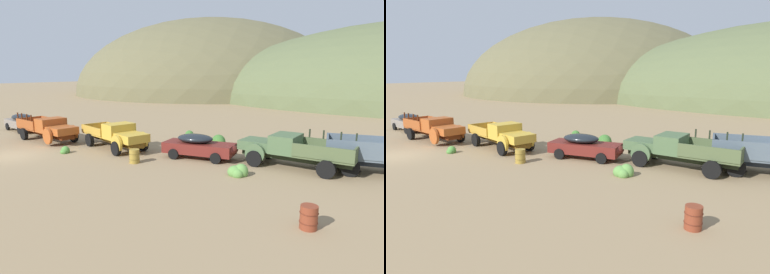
# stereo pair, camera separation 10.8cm
# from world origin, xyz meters

# --- Properties ---
(ground_plane) EXTENTS (300.00, 300.00, 0.00)m
(ground_plane) POSITION_xyz_m (0.00, 0.00, 0.00)
(ground_plane) COLOR #937A56
(hill_distant) EXTENTS (70.39, 73.29, 38.60)m
(hill_distant) POSITION_xyz_m (-23.38, 71.28, 0.00)
(hill_distant) COLOR brown
(hill_distant) RESTS_ON ground
(car_primer_gray) EXTENTS (5.22, 2.68, 1.57)m
(car_primer_gray) POSITION_xyz_m (-8.40, 6.28, 0.82)
(car_primer_gray) COLOR slate
(car_primer_gray) RESTS_ON ground
(truck_oxide_orange) EXTENTS (6.70, 3.10, 2.16)m
(truck_oxide_orange) POSITION_xyz_m (-1.89, 4.51, 1.02)
(truck_oxide_orange) COLOR #51220D
(truck_oxide_orange) RESTS_ON ground
(truck_faded_yellow) EXTENTS (6.71, 3.79, 1.89)m
(truck_faded_yellow) POSITION_xyz_m (4.71, 5.25, 1.00)
(truck_faded_yellow) COLOR brown
(truck_faded_yellow) RESTS_ON ground
(car_oxblood) EXTENTS (4.99, 2.43, 1.57)m
(car_oxblood) POSITION_xyz_m (11.00, 6.13, 0.82)
(car_oxblood) COLOR maroon
(car_oxblood) RESTS_ON ground
(truck_weathered_green) EXTENTS (6.65, 2.76, 2.16)m
(truck_weathered_green) POSITION_xyz_m (16.20, 7.21, 1.01)
(truck_weathered_green) COLOR #232B1B
(truck_weathered_green) RESTS_ON ground
(oil_drum_by_truck) EXTENTS (0.65, 0.65, 0.86)m
(oil_drum_by_truck) POSITION_xyz_m (19.19, -0.41, 0.43)
(oil_drum_by_truck) COLOR brown
(oil_drum_by_truck) RESTS_ON ground
(oil_drum_foreground) EXTENTS (0.66, 0.66, 0.85)m
(oil_drum_foreground) POSITION_xyz_m (8.11, 3.06, 0.42)
(oil_drum_foreground) COLOR olive
(oil_drum_foreground) RESTS_ON ground
(bush_front_left) EXTENTS (1.10, 0.92, 0.85)m
(bush_front_left) POSITION_xyz_m (14.54, 3.98, 0.20)
(bush_front_left) COLOR #5B8E42
(bush_front_left) RESTS_ON ground
(bush_front_right) EXTENTS (0.61, 0.66, 0.61)m
(bush_front_right) POSITION_xyz_m (2.36, 2.49, 0.15)
(bush_front_right) COLOR #4C8438
(bush_front_right) RESTS_ON ground
(bush_back_edge) EXTENTS (0.83, 0.85, 0.71)m
(bush_back_edge) POSITION_xyz_m (6.47, 11.91, 0.18)
(bush_back_edge) COLOR #3D702D
(bush_back_edge) RESTS_ON ground
(bush_lone_scrub) EXTENTS (1.21, 1.19, 1.08)m
(bush_lone_scrub) POSITION_xyz_m (10.29, 10.02, 0.27)
(bush_lone_scrub) COLOR #3D702D
(bush_lone_scrub) RESTS_ON ground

